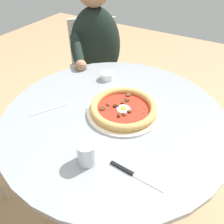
# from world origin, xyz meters

# --- Properties ---
(ground_plane) EXTENTS (6.00, 6.00, 0.02)m
(ground_plane) POSITION_xyz_m (0.00, 0.00, -0.01)
(ground_plane) COLOR tan
(dining_table) EXTENTS (0.99, 0.99, 0.72)m
(dining_table) POSITION_xyz_m (0.00, 0.00, 0.59)
(dining_table) COLOR gray
(dining_table) RESTS_ON ground
(pizza_on_plate) EXTENTS (0.33, 0.33, 0.04)m
(pizza_on_plate) POSITION_xyz_m (0.03, -0.03, 0.74)
(pizza_on_plate) COLOR white
(pizza_on_plate) RESTS_ON dining_table
(water_glass) EXTENTS (0.07, 0.07, 0.09)m
(water_glass) POSITION_xyz_m (-0.27, -0.05, 0.76)
(water_glass) COLOR silver
(water_glass) RESTS_ON dining_table
(steak_knife) EXTENTS (0.02, 0.20, 0.01)m
(steak_knife) POSITION_xyz_m (-0.24, -0.19, 0.73)
(steak_knife) COLOR silver
(steak_knife) RESTS_ON dining_table
(ramekin_capers) EXTENTS (0.07, 0.07, 0.04)m
(ramekin_capers) POSITION_xyz_m (0.24, 0.18, 0.74)
(ramekin_capers) COLOR white
(ramekin_capers) RESTS_ON dining_table
(fork_utensil) EXTENTS (0.15, 0.10, 0.00)m
(fork_utensil) POSITION_xyz_m (-0.12, 0.27, 0.72)
(fork_utensil) COLOR #BCBCC1
(fork_utensil) RESTS_ON dining_table
(diner_person) EXTENTS (0.57, 0.44, 1.17)m
(diner_person) POSITION_xyz_m (0.57, 0.48, 0.52)
(diner_person) COLOR #282833
(diner_person) RESTS_ON ground
(cafe_chair_diner) EXTENTS (0.57, 0.57, 0.84)m
(cafe_chair_diner) POSITION_xyz_m (0.68, 0.56, 0.52)
(cafe_chair_diner) COLOR beige
(cafe_chair_diner) RESTS_ON ground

